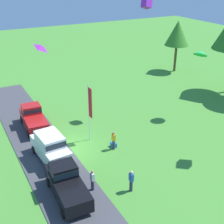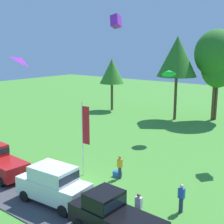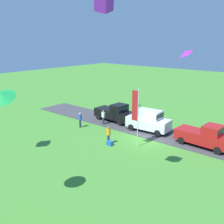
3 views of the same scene
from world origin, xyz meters
TOP-DOWN VIEW (x-y plane):
  - ground_plane at (0.00, 0.00)m, footprint 120.00×120.00m
  - pavement_strip at (0.00, -2.18)m, footprint 36.00×4.40m
  - car_suv_mid_row at (1.33, -1.93)m, footprint 4.73×2.32m
  - car_pickup_far_end at (6.22, -2.38)m, footprint 5.08×2.23m
  - person_beside_suv at (6.53, -0.58)m, footprint 0.36×0.24m
  - person_on_lawn at (7.86, 1.81)m, footprint 0.36×0.24m
  - person_watching_sky at (2.35, 3.37)m, footprint 0.36×0.24m
  - tree_center_back at (-13.14, 22.28)m, footprint 3.56×3.56m
  - tree_right_of_center at (-2.99, 22.46)m, footprint 4.98×4.98m
  - tree_left_of_center at (0.88, 25.31)m, footprint 5.37×5.37m
  - tree_far_right at (1.12, 25.60)m, footprint 4.10×4.10m
  - flag_banner at (0.09, 2.21)m, footprint 0.71×0.08m
  - cooler_box at (2.00, 3.55)m, footprint 0.56×0.40m
  - kite_diamond_mid_center at (-2.76, -0.71)m, footprint 1.40×1.41m
  - kite_delta_topmost at (0.22, 14.32)m, footprint 1.98×1.99m
  - kite_box_over_trees at (-2.86, 9.70)m, footprint 1.09×1.12m

SIDE VIEW (x-z plane):
  - ground_plane at x=0.00m, z-range 0.00..0.00m
  - pavement_strip at x=0.00m, z-range 0.00..0.06m
  - cooler_box at x=2.00m, z-range 0.00..0.40m
  - person_beside_suv at x=6.53m, z-range 0.02..1.73m
  - person_on_lawn at x=7.86m, z-range 0.02..1.73m
  - person_watching_sky at x=2.35m, z-range 0.02..1.73m
  - car_pickup_far_end at x=6.22m, z-range 0.04..2.18m
  - car_suv_mid_row at x=1.33m, z-range 0.16..2.44m
  - flag_banner at x=0.09m, z-range 0.73..6.21m
  - tree_center_back at x=-13.14m, z-range 1.93..9.44m
  - tree_far_right at x=1.12m, z-range 2.04..10.71m
  - kite_delta_topmost at x=0.22m, z-range 6.26..7.30m
  - tree_right_of_center at x=-2.99m, z-range 2.74..13.26m
  - tree_left_of_center at x=0.88m, z-range 2.69..14.02m
  - kite_diamond_mid_center at x=-2.76m, z-range 8.02..8.79m
  - kite_box_over_trees at x=-2.86m, z-range 10.80..12.19m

